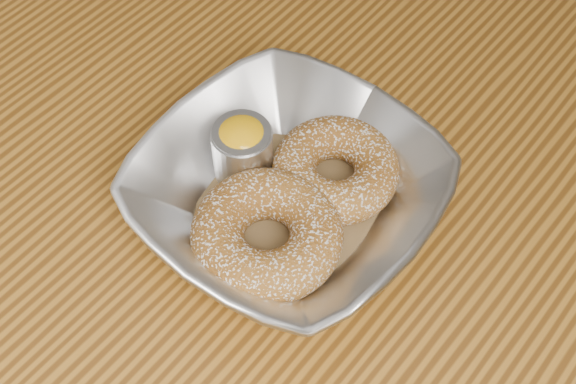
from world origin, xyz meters
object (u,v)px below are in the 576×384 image
Objects in this scene: donut_front at (267,234)px; table at (203,220)px; donut_back at (335,169)px; serving_bowl at (288,193)px; ramekin at (243,149)px.

table is at bearing 162.63° from donut_front.
donut_back is 0.88× the size of donut_front.
serving_bowl reaches higher than table.
donut_back is at bearing 71.15° from serving_bowl.
ramekin is (-0.06, 0.04, 0.01)m from donut_front.
donut_front is at bearing -91.43° from donut_back.
donut_front is 2.00× the size of ramekin.
serving_bowl is 3.99× the size of ramekin.
donut_back is at bearing 29.81° from ramekin.
donut_front reaches higher than donut_back.
serving_bowl is at bearing -108.85° from donut_back.
ramekin is (0.05, 0.01, 0.14)m from table.
serving_bowl reaches higher than donut_front.
table is at bearing -168.48° from ramekin.
ramekin is at bearing -150.19° from donut_back.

